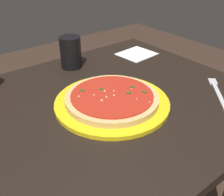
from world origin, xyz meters
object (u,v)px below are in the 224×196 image
fork (217,91)px  cup_tall_drink (71,52)px  serving_plate (112,102)px  napkin_folded_right (137,54)px  pizza (112,98)px

fork → cup_tall_drink: bearing=120.0°
serving_plate → cup_tall_drink: 0.29m
serving_plate → cup_tall_drink: size_ratio=2.86×
serving_plate → napkin_folded_right: bearing=37.0°
serving_plate → fork: serving_plate is taller
napkin_folded_right → fork: size_ratio=0.91×
pizza → serving_plate: bearing=-149.0°
cup_tall_drink → fork: 0.50m
cup_tall_drink → pizza: bearing=-98.5°
fork → napkin_folded_right: bearing=87.2°
pizza → fork: (0.29, -0.14, -0.02)m
serving_plate → fork: 0.32m
serving_plate → fork: bearing=-26.0°
cup_tall_drink → napkin_folded_right: size_ratio=0.83×
napkin_folded_right → cup_tall_drink: bearing=168.5°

